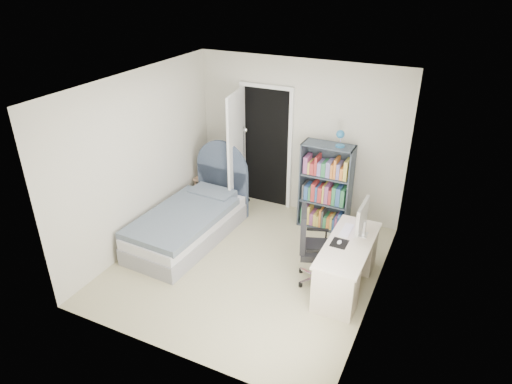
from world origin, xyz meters
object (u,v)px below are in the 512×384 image
at_px(bookcase, 326,190).
at_px(desk, 347,263).
at_px(bed, 191,221).
at_px(nightstand, 207,182).
at_px(floor_lamp, 245,172).
at_px(office_chair, 312,243).

distance_m(bookcase, desk, 1.53).
relative_size(bed, desk, 1.54).
distance_m(nightstand, floor_lamp, 0.69).
bearing_deg(desk, bookcase, 118.74).
bearing_deg(nightstand, floor_lamp, 20.55).
bearing_deg(floor_lamp, nightstand, -159.45).
xyz_separation_m(nightstand, office_chair, (2.38, -1.35, 0.22)).
bearing_deg(office_chair, bed, 173.68).
distance_m(bed, office_chair, 2.02).
xyz_separation_m(bed, bookcase, (1.71, 1.17, 0.35)).
xyz_separation_m(floor_lamp, bookcase, (1.49, -0.19, 0.07)).
height_order(nightstand, floor_lamp, floor_lamp).
bearing_deg(nightstand, desk, -24.29).
bearing_deg(floor_lamp, office_chair, -41.94).
height_order(bed, floor_lamp, floor_lamp).
bearing_deg(bed, desk, -3.35).
bearing_deg(nightstand, bed, -70.83).
height_order(bookcase, office_chair, bookcase).
bearing_deg(floor_lamp, desk, -34.28).
bearing_deg(office_chair, desk, 9.85).
bearing_deg(desk, bed, 176.65).
bearing_deg(bed, nightstand, 109.17).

